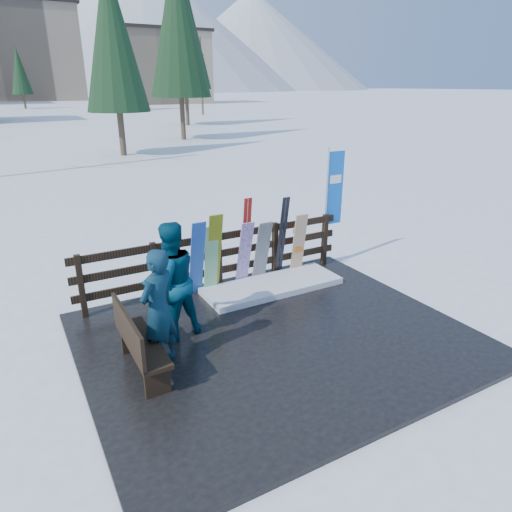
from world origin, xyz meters
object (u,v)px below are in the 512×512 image
snowboard_2 (214,254)px  rental_flag (333,193)px  snowboard_0 (197,259)px  snowboard_4 (262,252)px  bench (137,341)px  person_front (158,309)px  person_back (170,281)px  snowboard_5 (299,244)px  snowboard_1 (211,260)px  snowboard_3 (244,254)px

snowboard_2 → rental_flag: 3.11m
snowboard_0 → snowboard_4: 1.40m
bench → rental_flag: (5.02, 2.18, 1.09)m
person_front → person_back: 0.83m
snowboard_2 → snowboard_0: bearing=-180.0°
snowboard_5 → snowboard_1: bearing=180.0°
snowboard_3 → person_back: bearing=-148.9°
snowboard_5 → person_back: size_ratio=0.70×
bench → snowboard_2: (2.03, 1.91, 0.29)m
snowboard_0 → snowboard_4: snowboard_0 is taller
snowboard_0 → rental_flag: 3.45m
rental_flag → person_front: (-4.67, -2.13, -0.71)m
snowboard_2 → rental_flag: bearing=5.2°
snowboard_2 → snowboard_3: 0.66m
snowboard_1 → rental_flag: 3.20m
snowboard_0 → snowboard_2: bearing=0.0°
snowboard_2 → snowboard_5: snowboard_2 is taller
snowboard_0 → snowboard_4: (1.40, 0.00, -0.11)m
snowboard_1 → snowboard_4: snowboard_1 is taller
snowboard_4 → rental_flag: rental_flag is taller
snowboard_0 → snowboard_5: 2.30m
bench → snowboard_0: bearing=48.6°
snowboard_0 → snowboard_4: size_ratio=1.16×
snowboard_1 → snowboard_0: bearing=-180.0°
snowboard_1 → person_back: 1.68m
bench → person_front: 0.51m
snowboard_5 → person_front: 4.08m
snowboard_5 → bench: bearing=-154.3°
snowboard_5 → person_back: (-3.20, -1.15, 0.29)m
bench → rental_flag: bearing=23.5°
person_front → rental_flag: bearing=170.8°
snowboard_4 → snowboard_5: 0.89m
snowboard_4 → snowboard_2: bearing=180.0°
bench → snowboard_0: snowboard_0 is taller
snowboard_0 → person_front: size_ratio=0.88×
person_back → snowboard_2: bearing=-148.5°
snowboard_2 → snowboard_3: bearing=-0.0°
snowboard_0 → snowboard_1: (0.29, 0.00, -0.07)m
rental_flag → person_back: bearing=-161.5°
snowboard_5 → person_back: bearing=-160.2°
rental_flag → snowboard_2: bearing=-174.8°
person_back → snowboard_0: bearing=-139.3°
snowboard_0 → person_front: 2.29m
bench → person_front: size_ratio=0.84×
rental_flag → person_back: size_ratio=1.36×
snowboard_0 → person_front: bearing=-125.7°
person_front → snowboard_2: bearing=-165.9°
snowboard_2 → person_front: person_front is taller
bench → snowboard_5: size_ratio=1.11×
snowboard_3 → person_front: 2.99m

